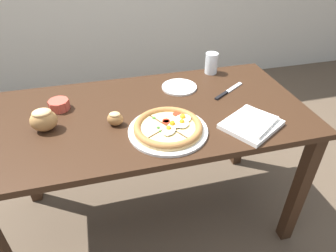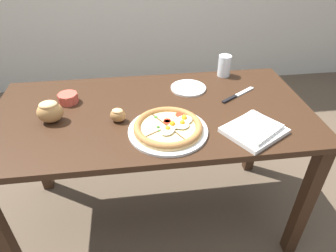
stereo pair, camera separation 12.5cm
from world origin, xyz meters
name	(u,v)px [view 1 (the left image)]	position (x,y,z in m)	size (l,w,h in m)	color
ground_plane	(153,215)	(0.00, 0.00, 0.00)	(12.00, 12.00, 0.00)	brown
dining_table	(149,129)	(0.00, 0.00, 0.65)	(1.49, 0.75, 0.75)	#331E11
pizza	(168,128)	(0.05, -0.18, 0.77)	(0.34, 0.34, 0.05)	white
ramekin_bowl	(59,105)	(-0.40, 0.12, 0.78)	(0.10, 0.10, 0.05)	#C64C3D
napkin_folded	(251,123)	(0.41, -0.23, 0.77)	(0.30, 0.29, 0.04)	silver
bread_piece_near	(115,118)	(-0.16, -0.07, 0.79)	(0.08, 0.07, 0.06)	#A3703D
bread_piece_mid	(44,119)	(-0.45, -0.03, 0.81)	(0.12, 0.09, 0.10)	#B27F47
knife_main	(228,91)	(0.44, 0.08, 0.76)	(0.21, 0.14, 0.01)	silver
water_glass	(211,64)	(0.43, 0.32, 0.81)	(0.07, 0.07, 0.12)	white
side_saucer	(179,87)	(0.21, 0.18, 0.76)	(0.18, 0.18, 0.01)	white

